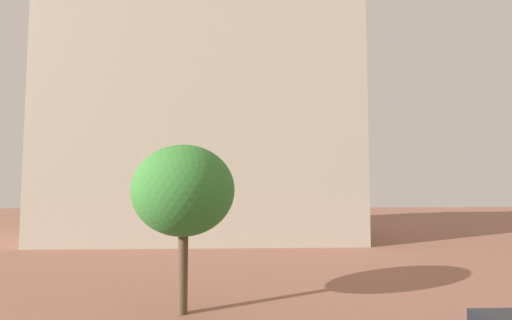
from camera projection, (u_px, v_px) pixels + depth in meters
The scene contains 2 objects.
landmark_building at pixel (199, 97), 31.63m from camera, with size 25.51×10.83×40.64m.
tree_curb_far at pixel (184, 191), 13.11m from camera, with size 3.74×3.74×6.13m.
Camera 1 is at (0.00, 0.07, 4.68)m, focal length 24.99 mm.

